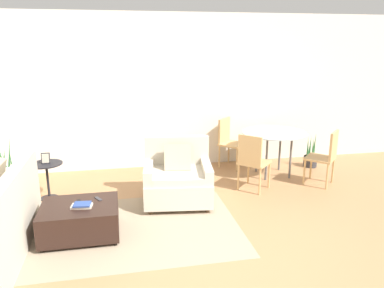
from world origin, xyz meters
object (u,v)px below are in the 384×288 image
tv_remote_primary (79,202)px  armchair (178,179)px  picture_frame (45,158)px  dining_table (274,137)px  tv_remote_secondary (98,199)px  potted_plant (9,188)px  dining_chair_far_left (229,139)px  side_table (47,174)px  book_stack (82,205)px  dining_chair_near_right (326,154)px  potted_plant_small (310,158)px  dining_chair_near_left (252,159)px  ottoman (80,219)px

tv_remote_primary → armchair: bearing=26.7°
picture_frame → dining_table: size_ratio=0.14×
tv_remote_secondary → potted_plant: bearing=140.9°
armchair → dining_chair_far_left: 1.87m
potted_plant → side_table: 0.56m
book_stack → dining_table: dining_table is taller
book_stack → potted_plant: 1.69m
dining_chair_near_right → picture_frame: bearing=176.2°
picture_frame → dining_chair_far_left: size_ratio=0.17×
side_table → picture_frame: (-0.00, 0.00, 0.24)m
potted_plant → tv_remote_secondary: bearing=-39.1°
dining_chair_far_left → potted_plant_small: dining_chair_far_left is taller
tv_remote_primary → tv_remote_secondary: same height
armchair → book_stack: (-1.26, -0.81, 0.06)m
tv_remote_primary → dining_chair_near_left: size_ratio=0.16×
dining_chair_near_left → potted_plant_small: dining_chair_near_left is taller
potted_plant → side_table: size_ratio=1.80×
dining_chair_near_left → dining_chair_near_right: size_ratio=1.00×
armchair → side_table: armchair is taller
picture_frame → dining_table: bearing=5.2°
side_table → dining_chair_near_left: (3.04, -0.28, 0.13)m
dining_chair_far_left → potted_plant_small: bearing=-12.4°
side_table → dining_chair_near_left: dining_chair_near_left is taller
potted_plant → picture_frame: (0.53, 0.03, 0.41)m
ottoman → picture_frame: (-0.55, 1.23, 0.41)m
dining_chair_near_right → dining_chair_far_left: bearing=135.0°
dining_chair_near_right → dining_chair_far_left: same height
dining_chair_near_right → tv_remote_primary: bearing=-167.1°
ottoman → dining_chair_far_left: 3.32m
dining_chair_near_left → armchair: bearing=-170.7°
picture_frame → tv_remote_secondary: bearing=-54.7°
potted_plant → picture_frame: size_ratio=6.34×
ottoman → dining_chair_near_right: (3.72, 0.94, 0.30)m
dining_table → dining_chair_near_left: 0.89m
side_table → dining_table: bearing=5.2°
dining_chair_near_left → potted_plant_small: size_ratio=1.40×
tv_remote_secondary → side_table: 1.33m
dining_chair_near_left → dining_chair_near_right: bearing=0.0°
armchair → tv_remote_primary: size_ratio=7.15×
armchair → tv_remote_primary: bearing=-153.3°
dining_chair_near_left → dining_table: bearing=45.0°
dining_chair_near_right → book_stack: bearing=-164.7°
side_table → picture_frame: 0.24m
dining_chair_near_right → side_table: bearing=176.2°
picture_frame → tv_remote_primary: bearing=-64.3°
tv_remote_secondary → dining_chair_near_left: bearing=19.5°
ottoman → potted_plant_small: size_ratio=1.39×
tv_remote_primary → picture_frame: picture_frame is taller
potted_plant_small → dining_chair_near_right: bearing=-105.5°
side_table → picture_frame: picture_frame is taller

